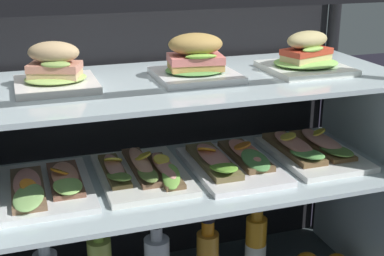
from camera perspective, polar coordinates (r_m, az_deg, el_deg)
case_frame at (r=1.50m, az=-1.43°, el=-0.52°), size 1.13×0.51×0.91m
riser_lower_tier at (r=1.51m, az=0.00°, el=-11.75°), size 1.05×0.43×0.37m
shelf_lower_glass at (r=1.42m, az=0.00°, el=-5.13°), size 1.07×0.45×0.01m
riser_upper_tier at (r=1.37m, az=0.00°, el=-0.24°), size 1.05×0.43×0.25m
shelf_upper_glass at (r=1.34m, az=0.00°, el=4.97°), size 1.07×0.45×0.01m
plated_roll_sandwich_left_of_center at (r=1.28m, az=-14.22°, el=5.77°), size 0.18×0.18×0.11m
plated_roll_sandwich_mid_left at (r=1.33m, az=0.38°, el=7.05°), size 0.20×0.20×0.11m
plated_roll_sandwich_far_right at (r=1.44m, az=11.94°, el=7.27°), size 0.20×0.20×0.10m
open_sandwich_tray_near_right_corner at (r=1.36m, az=-15.16°, el=-5.98°), size 0.22×0.32×0.06m
open_sandwich_tray_center at (r=1.40m, az=-5.25°, el=-4.57°), size 0.22×0.32×0.06m
open_sandwich_tray_far_right at (r=1.45m, az=4.20°, el=-3.56°), size 0.22×0.32×0.06m
open_sandwich_tray_near_left_corner at (r=1.57m, az=12.45°, el=-2.22°), size 0.22×0.32×0.06m
juice_bottle_front_fourth at (r=1.64m, az=1.66°, el=-13.25°), size 0.07×0.07×0.21m
juice_bottle_back_left at (r=1.68m, az=6.73°, el=-12.11°), size 0.06×0.06×0.23m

